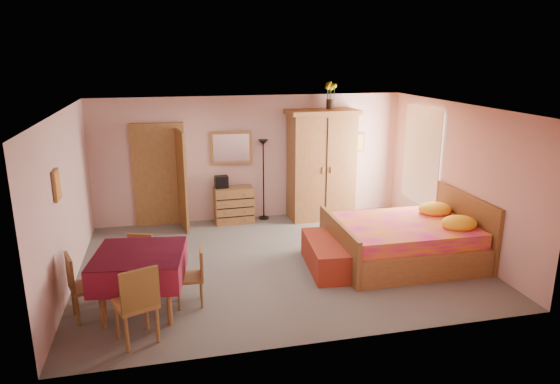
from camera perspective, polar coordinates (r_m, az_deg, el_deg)
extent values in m
plane|color=slate|center=(8.55, -0.20, -8.01)|extent=(6.50, 6.50, 0.00)
plane|color=brown|center=(7.88, -0.22, 9.59)|extent=(6.50, 6.50, 0.00)
cube|color=#CE9D95|center=(10.51, -3.26, 3.89)|extent=(6.50, 0.10, 2.60)
cube|color=#CE9D95|center=(5.83, 5.32, -5.83)|extent=(6.50, 0.10, 2.60)
cube|color=#CE9D95|center=(8.07, -23.32, -0.98)|extent=(0.10, 5.00, 2.60)
cube|color=#CE9D95|center=(9.38, 19.55, 1.58)|extent=(0.10, 5.00, 2.60)
cube|color=#9E6B35|center=(10.39, -13.59, 1.79)|extent=(1.06, 0.12, 2.15)
cube|color=white|center=(10.33, 15.91, 3.96)|extent=(0.08, 1.40, 1.95)
cube|color=orange|center=(7.40, -24.18, 0.72)|extent=(0.04, 0.32, 0.42)
cube|color=#D8BF59|center=(11.07, 8.87, 5.64)|extent=(0.30, 0.04, 0.40)
cube|color=brown|center=(10.42, -5.27, -1.49)|extent=(0.81, 0.43, 0.75)
cube|color=white|center=(10.34, -5.60, 5.07)|extent=(0.86, 0.12, 0.68)
cube|color=black|center=(10.30, -6.72, 1.16)|extent=(0.28, 0.21, 0.25)
cube|color=black|center=(10.50, -1.90, 1.40)|extent=(0.27, 0.27, 1.71)
cube|color=#915C31|center=(10.55, 4.73, 3.11)|extent=(1.51, 0.82, 2.31)
cube|color=yellow|center=(10.50, 5.76, 10.95)|extent=(0.23, 0.23, 0.56)
cube|color=#DC1581|center=(8.66, 13.93, -4.21)|extent=(2.43, 1.92, 1.12)
cube|color=maroon|center=(8.26, 5.12, -7.18)|extent=(0.65, 1.46, 0.47)
cube|color=maroon|center=(7.14, -15.59, -9.86)|extent=(1.31, 1.31, 0.85)
cube|color=#AC733A|center=(6.42, -16.20, -12.04)|extent=(0.60, 0.60, 1.02)
cube|color=#AC6C3A|center=(7.73, -15.99, -7.95)|extent=(0.48, 0.48, 0.83)
cube|color=olive|center=(7.17, -21.18, -9.93)|extent=(0.53, 0.53, 0.92)
cube|color=olive|center=(7.16, -10.31, -9.50)|extent=(0.39, 0.39, 0.83)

